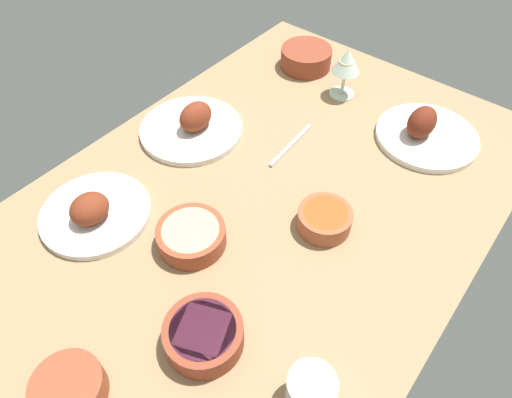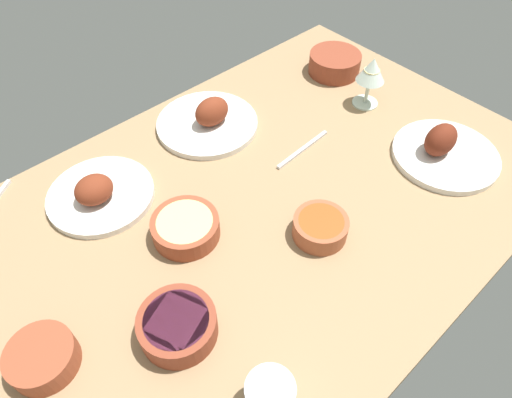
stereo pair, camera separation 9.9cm
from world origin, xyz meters
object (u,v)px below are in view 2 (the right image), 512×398
(bowl_onions, at_px, (178,325))
(wine_glass, at_px, (372,72))
(bowl_soup, at_px, (320,227))
(bowl_cream, at_px, (335,63))
(bowl_potatoes, at_px, (186,227))
(plate_far_side, at_px, (444,150))
(bowl_pasta, at_px, (42,357))
(spoon_loose, at_px, (303,149))
(plate_near_viewer, at_px, (99,194))
(water_tumbler, at_px, (270,397))
(plate_center_main, at_px, (209,120))

(bowl_onions, height_order, wine_glass, wine_glass)
(bowl_soup, distance_m, bowl_cream, 0.61)
(bowl_onions, xyz_separation_m, bowl_potatoes, (-0.14, -0.17, -0.00))
(plate_far_side, bearing_deg, bowl_cream, -100.91)
(bowl_soup, bearing_deg, wine_glass, -152.72)
(bowl_soup, xyz_separation_m, bowl_pasta, (0.55, -0.13, 0.00))
(bowl_soup, height_order, spoon_loose, bowl_soup)
(plate_near_viewer, relative_size, water_tumbler, 3.01)
(bowl_potatoes, relative_size, bowl_pasta, 1.22)
(plate_near_viewer, bearing_deg, bowl_onions, 81.63)
(bowl_cream, bearing_deg, plate_far_side, 79.09)
(wine_glass, height_order, spoon_loose, wine_glass)
(plate_near_viewer, bearing_deg, wine_glass, 166.06)
(bowl_potatoes, xyz_separation_m, bowl_pasta, (0.34, 0.06, 0.00))
(bowl_cream, bearing_deg, bowl_onions, 23.55)
(bowl_soup, xyz_separation_m, bowl_cream, (-0.48, -0.38, 0.01))
(plate_far_side, distance_m, spoon_loose, 0.34)
(plate_center_main, xyz_separation_m, bowl_cream, (-0.43, 0.05, 0.01))
(spoon_loose, bearing_deg, bowl_potatoes, 179.06)
(plate_near_viewer, relative_size, bowl_soup, 2.06)
(bowl_pasta, height_order, spoon_loose, bowl_pasta)
(bowl_onions, xyz_separation_m, bowl_pasta, (0.20, -0.11, -0.00))
(wine_glass, distance_m, water_tumbler, 0.84)
(plate_far_side, relative_size, bowl_pasta, 2.20)
(plate_center_main, distance_m, bowl_cream, 0.43)
(bowl_potatoes, bearing_deg, bowl_cream, -164.32)
(bowl_soup, relative_size, bowl_cream, 0.77)
(bowl_soup, relative_size, wine_glass, 0.82)
(bowl_potatoes, height_order, bowl_pasta, bowl_pasta)
(bowl_potatoes, bearing_deg, plate_near_viewer, -68.12)
(bowl_pasta, bearing_deg, plate_far_side, 169.87)
(plate_near_viewer, bearing_deg, bowl_potatoes, 111.88)
(bowl_onions, bearing_deg, spoon_loose, -160.25)
(plate_far_side, relative_size, bowl_onions, 1.83)
(plate_near_viewer, distance_m, plate_far_side, 0.82)
(plate_center_main, relative_size, bowl_onions, 1.88)
(plate_center_main, height_order, bowl_potatoes, plate_center_main)
(bowl_onions, distance_m, bowl_cream, 0.90)
(water_tumbler, xyz_separation_m, spoon_loose, (-0.47, -0.38, -0.03))
(bowl_pasta, height_order, wine_glass, wine_glass)
(plate_center_main, distance_m, bowl_potatoes, 0.35)
(plate_center_main, bearing_deg, bowl_onions, 46.30)
(bowl_soup, bearing_deg, bowl_onions, -3.35)
(bowl_pasta, relative_size, water_tumbler, 1.47)
(bowl_onions, distance_m, spoon_loose, 0.54)
(wine_glass, bearing_deg, plate_center_main, -29.28)
(bowl_potatoes, height_order, water_tumbler, water_tumbler)
(plate_far_side, relative_size, wine_glass, 1.82)
(plate_near_viewer, distance_m, plate_center_main, 0.34)
(bowl_onions, xyz_separation_m, wine_glass, (-0.77, -0.20, 0.07))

